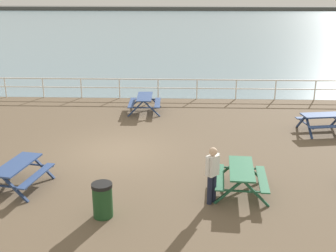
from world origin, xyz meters
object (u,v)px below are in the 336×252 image
picnic_table_near_left (145,100)px  picnic_table_far_right (17,170)px  picnic_table_near_right (324,119)px  picnic_table_mid_centre (241,174)px  litter_bin (103,200)px  visitor (212,172)px

picnic_table_near_left → picnic_table_far_right: 8.72m
picnic_table_near_right → picnic_table_far_right: 12.04m
picnic_table_near_left → picnic_table_mid_centre: bearing=-158.3°
picnic_table_near_right → picnic_table_far_right: (-10.73, -5.45, 0.00)m
picnic_table_near_right → litter_bin: (-7.88, -7.03, -0.10)m
picnic_table_near_right → visitor: visitor is taller
picnic_table_near_right → visitor: bearing=-138.1°
picnic_table_near_left → picnic_table_near_right: size_ratio=0.92×
picnic_table_mid_centre → litter_bin: 4.09m
picnic_table_near_right → litter_bin: size_ratio=2.12×
picnic_table_mid_centre → picnic_table_far_right: (-6.65, 0.05, 0.00)m
picnic_table_mid_centre → visitor: (-0.90, -0.69, 0.36)m
picnic_table_near_right → picnic_table_mid_centre: (-4.09, -5.50, 0.00)m
visitor → litter_bin: (-2.90, -0.84, -0.47)m
picnic_table_far_right → litter_bin: (2.85, -1.57, -0.10)m
picnic_table_mid_centre → litter_bin: litter_bin is taller
picnic_table_near_left → litter_bin: size_ratio=1.94×
picnic_table_near_left → picnic_table_far_right: (-3.07, -8.16, 0.00)m
picnic_table_mid_centre → picnic_table_far_right: 6.65m
picnic_table_near_left → picnic_table_far_right: size_ratio=0.90×
picnic_table_near_right → visitor: size_ratio=1.21×
picnic_table_near_right → picnic_table_mid_centre: bearing=-135.8°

